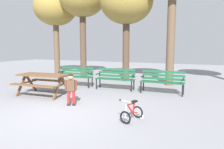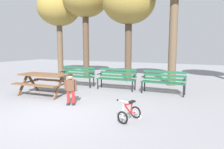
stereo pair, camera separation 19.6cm
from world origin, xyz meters
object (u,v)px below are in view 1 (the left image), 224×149
Objects in this scene: park_bench_right at (162,80)px; park_bench_left at (116,77)px; park_bench_far_left at (76,75)px; child_standing at (71,87)px; picnic_table at (43,79)px; kids_bicycle at (132,113)px.

park_bench_left is at bearing -179.74° from park_bench_right.
park_bench_far_left is 1.00× the size of park_bench_left.
park_bench_far_left and park_bench_left have the same top height.
park_bench_right is at bearing 51.19° from child_standing.
child_standing is at bearing -96.09° from park_bench_left.
child_standing is (1.70, -0.71, -0.03)m from picnic_table.
kids_bicycle is at bearing -60.95° from park_bench_left.
park_bench_right reaches higher than kids_bicycle.
kids_bicycle is (3.79, -1.23, -0.39)m from picnic_table.
park_bench_right reaches higher than picnic_table.
kids_bicycle is (2.09, -0.52, -0.36)m from child_standing.
park_bench_left is 1.68× the size of child_standing.
park_bench_right is at bearing 88.15° from kids_bicycle.
park_bench_left is 2.62× the size of kids_bicycle.
park_bench_left reaches higher than kids_bicycle.
park_bench_far_left is at bearing 87.44° from picnic_table.
child_standing reaches higher than kids_bicycle.
picnic_table is 1.16× the size of park_bench_far_left.
park_bench_far_left is 4.89m from kids_bicycle.
park_bench_far_left is (0.09, 1.96, -0.08)m from picnic_table.
park_bench_right is 2.59× the size of kids_bicycle.
picnic_table is at bearing 162.07° from kids_bicycle.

